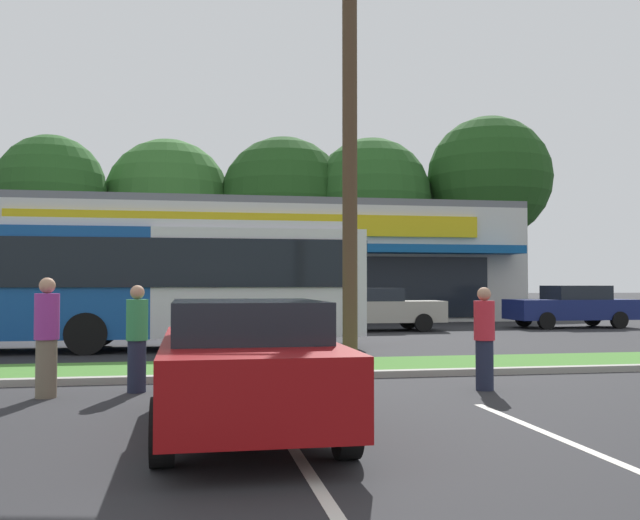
# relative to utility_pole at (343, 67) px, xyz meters

# --- Properties ---
(grass_median) EXTENTS (56.00, 2.20, 0.12)m
(grass_median) POSITION_rel_utility_pole_xyz_m (-1.97, -0.25, -5.99)
(grass_median) COLOR #427A2D
(grass_median) RESTS_ON ground_plane
(curb_lip) EXTENTS (56.00, 0.24, 0.12)m
(curb_lip) POSITION_rel_utility_pole_xyz_m (-1.97, -1.47, -5.99)
(curb_lip) COLOR #99968C
(curb_lip) RESTS_ON ground_plane
(parking_stripe_2) EXTENTS (0.12, 4.80, 0.01)m
(parking_stripe_2) POSITION_rel_utility_pole_xyz_m (-1.99, -6.60, -6.05)
(parking_stripe_2) COLOR silver
(parking_stripe_2) RESTS_ON ground_plane
(parking_stripe_3) EXTENTS (0.12, 4.80, 0.01)m
(parking_stripe_3) POSITION_rel_utility_pole_xyz_m (0.91, -6.94, -6.05)
(parking_stripe_3) COLOR silver
(parking_stripe_3) RESTS_ON ground_plane
(storefront_building) EXTENTS (24.61, 14.15, 5.38)m
(storefront_building) POSITION_rel_utility_pole_xyz_m (-0.38, 22.15, -3.36)
(storefront_building) COLOR beige
(storefront_building) RESTS_ON ground_plane
(tree_mid_left) EXTENTS (6.20, 6.20, 10.21)m
(tree_mid_left) POSITION_rel_utility_pole_xyz_m (-10.83, 29.05, 1.04)
(tree_mid_left) COLOR #473323
(tree_mid_left) RESTS_ON ground_plane
(tree_mid) EXTENTS (7.84, 7.84, 10.67)m
(tree_mid) POSITION_rel_utility_pole_xyz_m (-4.32, 31.44, 0.69)
(tree_mid) COLOR #473323
(tree_mid) RESTS_ON ground_plane
(tree_mid_right) EXTENTS (7.91, 7.91, 10.85)m
(tree_mid_right) POSITION_rel_utility_pole_xyz_m (2.82, 30.34, 0.84)
(tree_mid_right) COLOR #473323
(tree_mid_right) RESTS_ON ground_plane
(tree_right) EXTENTS (7.35, 7.35, 10.70)m
(tree_right) POSITION_rel_utility_pole_xyz_m (8.12, 28.89, 0.96)
(tree_right) COLOR #473323
(tree_right) RESTS_ON ground_plane
(tree_far_right) EXTENTS (7.70, 7.70, 12.12)m
(tree_far_right) POSITION_rel_utility_pole_xyz_m (15.44, 27.88, 2.21)
(tree_far_right) COLOR #473323
(tree_far_right) RESTS_ON ground_plane
(utility_pole) EXTENTS (3.14, 2.38, 11.39)m
(utility_pole) POSITION_rel_utility_pole_xyz_m (0.00, 0.00, 0.00)
(utility_pole) COLOR #4C3826
(utility_pole) RESTS_ON ground_plane
(city_bus) EXTENTS (11.88, 2.76, 3.25)m
(city_bus) POSITION_rel_utility_pole_xyz_m (-4.51, 4.84, -4.29)
(city_bus) COLOR #144793
(city_bus) RESTS_ON ground_plane
(car_0) EXTENTS (4.72, 1.93, 1.52)m
(car_0) POSITION_rel_utility_pole_xyz_m (3.50, 10.76, -5.26)
(car_0) COLOR #9E998C
(car_0) RESTS_ON ground_plane
(car_1) EXTENTS (4.65, 1.99, 1.52)m
(car_1) POSITION_rel_utility_pole_xyz_m (-6.17, 11.32, -5.26)
(car_1) COLOR #9E998C
(car_1) RESTS_ON ground_plane
(car_3) EXTENTS (1.95, 4.62, 1.49)m
(car_3) POSITION_rel_utility_pole_xyz_m (-2.42, -5.82, -5.27)
(car_3) COLOR maroon
(car_3) RESTS_ON ground_plane
(car_4) EXTENTS (4.74, 2.02, 1.61)m
(car_4) POSITION_rel_utility_pole_xyz_m (11.39, 11.24, -5.23)
(car_4) COLOR navy
(car_4) RESTS_ON ground_plane
(pedestrian_near_bench) EXTENTS (0.36, 0.36, 1.77)m
(pedestrian_near_bench) POSITION_rel_utility_pole_xyz_m (-5.11, -2.82, -5.16)
(pedestrian_near_bench) COLOR #726651
(pedestrian_near_bench) RESTS_ON ground_plane
(pedestrian_mid) EXTENTS (0.33, 0.33, 1.66)m
(pedestrian_mid) POSITION_rel_utility_pole_xyz_m (-3.83, -2.51, -5.22)
(pedestrian_mid) COLOR #1E2338
(pedestrian_mid) RESTS_ON ground_plane
(pedestrian_far) EXTENTS (0.33, 0.33, 1.62)m
(pedestrian_far) POSITION_rel_utility_pole_xyz_m (1.56, -3.29, -5.24)
(pedestrian_far) COLOR #1E2338
(pedestrian_far) RESTS_ON ground_plane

